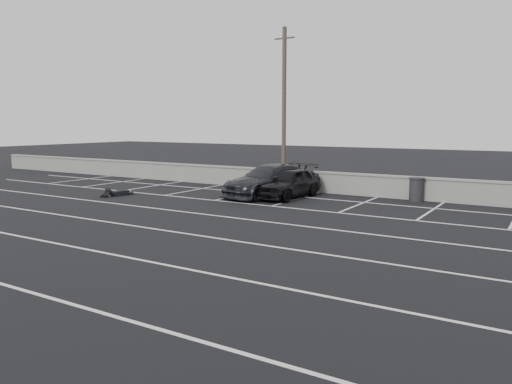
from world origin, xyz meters
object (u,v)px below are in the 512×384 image
Objects in this scene: person at (122,191)px; trash_bin at (416,189)px; car_left at (288,183)px; car_right at (270,181)px; utility_pole at (284,110)px.

trash_bin is at bearing 30.39° from person.
trash_bin is (5.40, 2.12, -0.17)m from car_left.
utility_pole is (-0.19, 1.74, 3.37)m from car_right.
person is at bearing -151.58° from car_left.
trash_bin is (6.56, 0.40, -3.59)m from utility_pole.
car_right is (-0.97, -0.02, 0.04)m from car_left.
trash_bin reaches higher than person.
car_right is at bearing -83.61° from utility_pole.
utility_pole is at bearing 126.92° from car_left.
utility_pole reaches higher than car_right.
trash_bin is at bearing 3.49° from utility_pole.
car_right is 3.80m from utility_pole.
car_left is 0.97m from car_right.
car_left is 4.00m from utility_pole.
car_right is 2.30× the size of person.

